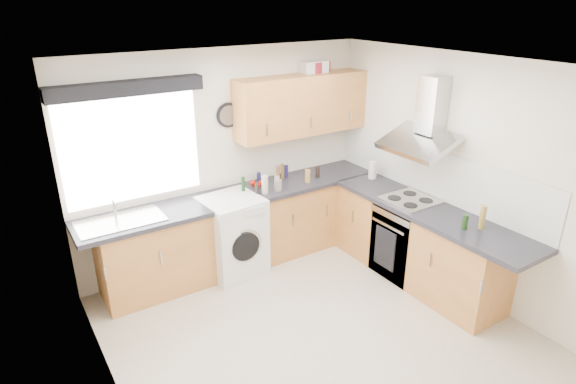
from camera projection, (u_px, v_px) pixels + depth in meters
ground_plane at (314, 330)px, 4.66m from camera, size 3.60×3.60×0.00m
ceiling at (321, 66)px, 3.71m from camera, size 3.60×3.60×0.02m
wall_back at (226, 158)px, 5.59m from camera, size 3.60×0.02×2.50m
wall_front at (500, 323)px, 2.79m from camera, size 3.60×0.02×2.50m
wall_left at (104, 273)px, 3.28m from camera, size 0.02×3.60×2.50m
wall_right at (454, 174)px, 5.09m from camera, size 0.02×3.60×2.50m
window at (132, 148)px, 4.94m from camera, size 1.40×0.02×1.10m
window_blind at (127, 88)px, 4.63m from camera, size 1.50×0.18×0.14m
splashback at (431, 173)px, 5.35m from camera, size 0.01×3.00×0.54m
base_cab_back at (232, 233)px, 5.62m from camera, size 3.00×0.58×0.86m
base_cab_corner at (340, 203)px, 6.42m from camera, size 0.60×0.60×0.86m
base_cab_right at (416, 244)px, 5.38m from camera, size 0.58×2.10×0.86m
worktop_back at (239, 196)px, 5.49m from camera, size 3.60×0.62×0.05m
worktop_right at (431, 212)px, 5.08m from camera, size 0.62×2.42×0.05m
sink at (120, 218)px, 4.80m from camera, size 0.84×0.46×0.10m
oven at (406, 239)px, 5.49m from camera, size 0.56×0.58×0.85m
hob_plate at (410, 200)px, 5.30m from camera, size 0.52×0.52×0.01m
extractor_hood at (425, 123)px, 5.03m from camera, size 0.52×0.78×0.66m
upper_cabinets at (302, 105)px, 5.72m from camera, size 1.70×0.35×0.70m
washing_machine at (233, 236)px, 5.50m from camera, size 0.67×0.65×0.92m
wall_clock at (229, 115)px, 5.39m from camera, size 0.28×0.04×0.28m
casserole at (312, 67)px, 5.74m from camera, size 0.33×0.24×0.13m
storage_box at (317, 67)px, 5.77m from camera, size 0.32×0.29×0.12m
utensil_pot at (278, 185)px, 5.56m from camera, size 0.10×0.10×0.13m
kitchen_roll at (373, 170)px, 5.91m from camera, size 0.10×0.10×0.21m
tomato_cluster at (257, 184)px, 5.68m from camera, size 0.17×0.17×0.07m
jar_0 at (257, 188)px, 5.45m from camera, size 0.04×0.04×0.13m
jar_1 at (277, 183)px, 5.56m from camera, size 0.06×0.06×0.18m
jar_2 at (308, 176)px, 5.79m from camera, size 0.07×0.07×0.16m
jar_3 at (286, 171)px, 5.98m from camera, size 0.05×0.05×0.14m
jar_4 at (243, 184)px, 5.51m from camera, size 0.04×0.04×0.18m
jar_5 at (265, 184)px, 5.46m from camera, size 0.08×0.08×0.21m
jar_6 at (283, 171)px, 5.91m from camera, size 0.04×0.04×0.18m
jar_7 at (259, 178)px, 5.78m from camera, size 0.05×0.05×0.13m
jar_8 at (317, 172)px, 5.95m from camera, size 0.06×0.06×0.14m
bottle_0 at (465, 222)px, 4.63m from camera, size 0.05×0.05×0.15m
bottle_1 at (483, 217)px, 4.62m from camera, size 0.06×0.06×0.24m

